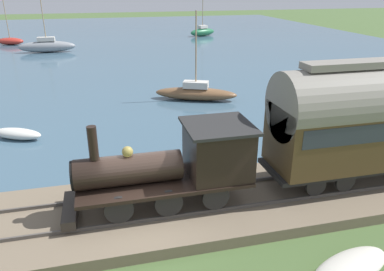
# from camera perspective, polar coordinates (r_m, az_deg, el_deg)

# --- Properties ---
(ground_plane) EXTENTS (200.00, 200.00, 0.00)m
(ground_plane) POSITION_cam_1_polar(r_m,az_deg,el_deg) (13.12, -7.22, -13.28)
(ground_plane) COLOR #476033
(harbor_water) EXTENTS (80.00, 80.00, 0.01)m
(harbor_water) POSITION_cam_1_polar(r_m,az_deg,el_deg) (54.19, -13.05, 13.64)
(harbor_water) COLOR #426075
(harbor_water) RESTS_ON ground
(rail_embankment) EXTENTS (4.60, 56.00, 0.52)m
(rail_embankment) POSITION_cam_1_polar(r_m,az_deg,el_deg) (13.32, -7.47, -11.61)
(rail_embankment) COLOR #756651
(rail_embankment) RESTS_ON ground
(steam_locomotive) EXTENTS (2.25, 6.36, 3.01)m
(steam_locomotive) POSITION_cam_1_polar(r_m,az_deg,el_deg) (12.59, -1.47, -3.88)
(steam_locomotive) COLOR black
(steam_locomotive) RESTS_ON rail_embankment
(sailboat_red) EXTENTS (2.57, 3.84, 7.83)m
(sailboat_red) POSITION_cam_1_polar(r_m,az_deg,el_deg) (56.22, -25.96, 12.85)
(sailboat_red) COLOR #B72D23
(sailboat_red) RESTS_ON harbor_water
(sailboat_brown) EXTENTS (3.47, 5.79, 5.95)m
(sailboat_brown) POSITION_cam_1_polar(r_m,az_deg,el_deg) (26.14, 0.58, 6.54)
(sailboat_brown) COLOR brown
(sailboat_brown) RESTS_ON harbor_water
(sailboat_green) EXTENTS (3.19, 4.69, 7.37)m
(sailboat_green) POSITION_cam_1_polar(r_m,az_deg,el_deg) (59.62, 1.61, 15.55)
(sailboat_green) COLOR #236B42
(sailboat_green) RESTS_ON harbor_water
(sailboat_gray) EXTENTS (1.66, 6.44, 6.39)m
(sailboat_gray) POSITION_cam_1_polar(r_m,az_deg,el_deg) (48.14, -21.21, 12.58)
(sailboat_gray) COLOR gray
(sailboat_gray) RESTS_ON harbor_water
(rowboat_near_shore) EXTENTS (2.12, 2.09, 0.54)m
(rowboat_near_shore) POSITION_cam_1_polar(r_m,az_deg,el_deg) (21.10, 16.73, 1.00)
(rowboat_near_shore) COLOR beige
(rowboat_near_shore) RESTS_ON harbor_water
(rowboat_off_pier) EXTENTS (2.04, 2.85, 0.55)m
(rowboat_off_pier) POSITION_cam_1_polar(r_m,az_deg,el_deg) (21.56, -25.08, 0.25)
(rowboat_off_pier) COLOR silver
(rowboat_off_pier) RESTS_ON harbor_water
(beached_dinghy) EXTENTS (1.88, 3.00, 0.44)m
(beached_dinghy) POSITION_cam_1_polar(r_m,az_deg,el_deg) (11.92, 22.98, -17.99)
(beached_dinghy) COLOR beige
(beached_dinghy) RESTS_ON ground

